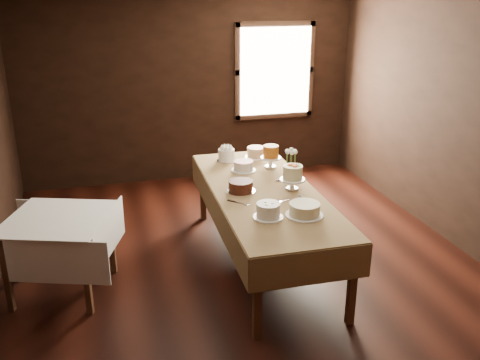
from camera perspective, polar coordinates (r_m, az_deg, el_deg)
name	(u,v)px	position (r m, az deg, el deg)	size (l,w,h in m)	color
floor	(245,271)	(5.52, 0.55, -9.99)	(5.00, 6.00, 0.01)	black
wall_back	(190,88)	(7.82, -5.49, 10.06)	(5.00, 0.02, 2.80)	black
wall_front	(434,332)	(2.48, 20.60, -15.37)	(5.00, 0.02, 2.80)	black
wall_right	(469,126)	(6.11, 23.89, 5.48)	(0.02, 6.00, 2.80)	black
window	(275,71)	(8.05, 3.89, 11.85)	(1.10, 0.05, 1.30)	#FFEABF
display_table	(264,196)	(5.38, 2.66, -1.72)	(1.09, 2.70, 0.83)	#422615
side_table	(58,227)	(5.18, -19.35, -4.87)	(1.17, 1.17, 0.78)	#422615
cake_meringue	(226,155)	(6.22, -1.50, 2.72)	(0.27, 0.27, 0.15)	silver
cake_speckled	(256,153)	(6.36, 1.77, 3.03)	(0.30, 0.30, 0.13)	white
cake_lattice	(243,167)	(5.90, 0.39, 1.49)	(0.31, 0.31, 0.11)	white
cake_caramel	(271,158)	(6.00, 3.40, 2.47)	(0.24, 0.24, 0.27)	white
cake_chocolate	(241,187)	(5.28, 0.07, -0.73)	(0.30, 0.30, 0.12)	silver
cake_flowers	(292,179)	(5.36, 5.79, 0.15)	(0.26, 0.26, 0.27)	white
cake_swirl	(268,211)	(4.70, 3.12, -3.42)	(0.30, 0.30, 0.14)	white
cake_cream	(304,210)	(4.77, 7.11, -3.28)	(0.38, 0.38, 0.12)	white
cake_server_a	(284,201)	(5.09, 4.83, -2.28)	(0.24, 0.03, 0.01)	silver
cake_server_b	(307,201)	(5.10, 7.35, -2.33)	(0.24, 0.03, 0.01)	silver
cake_server_c	(246,180)	(5.62, 0.65, 0.03)	(0.24, 0.03, 0.01)	silver
cake_server_d	(288,178)	(5.70, 5.31, 0.22)	(0.24, 0.03, 0.01)	silver
cake_server_e	(242,204)	(5.01, 0.25, -2.61)	(0.24, 0.03, 0.01)	silver
flower_vase	(290,173)	(5.66, 5.57, 0.74)	(0.13, 0.13, 0.13)	#2D2823
flower_bouquet	(291,157)	(5.60, 5.64, 2.54)	(0.14, 0.14, 0.20)	white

